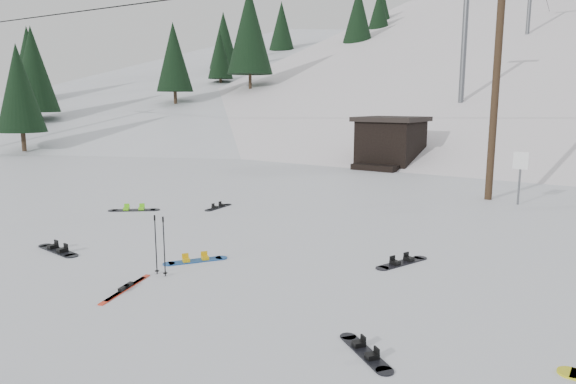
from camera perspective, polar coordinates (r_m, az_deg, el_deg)
The scene contains 16 objects.
ground at distance 9.27m, azimuth -14.77°, elevation -12.77°, with size 200.00×200.00×0.00m, color silver.
ski_slope at distance 62.75m, azimuth 27.99°, elevation -5.57°, with size 60.00×75.00×45.00m, color white.
ridge_left at distance 69.88m, azimuth -3.42°, elevation -2.07°, with size 34.00×85.00×38.00m, color silver.
treeline_left at distance 61.06m, azimuth -6.75°, elevation 6.57°, with size 20.00×64.00×10.00m, color black, non-canonical shape.
utility_pole at distance 20.01m, azimuth 22.19°, elevation 12.53°, with size 2.00×0.26×9.00m.
trail_sign at distance 19.47m, azimuth 24.40°, elevation 2.41°, with size 0.50×0.09×1.85m.
lift_hut at distance 28.91m, azimuth 11.30°, elevation 5.46°, with size 3.40×4.10×2.75m.
lift_tower_near at distance 37.25m, azimuth 19.03°, elevation 16.10°, with size 2.20×0.36×8.00m.
hero_snowboard at distance 11.81m, azimuth -10.23°, elevation -7.47°, with size 0.92×1.27×0.10m.
hero_skis at distance 10.44m, azimuth -17.58°, elevation -10.15°, with size 0.66×1.58×0.09m.
ski_poles at distance 10.90m, azimuth -14.04°, elevation -5.73°, with size 0.34×0.09×1.25m.
board_scatter_a at distance 13.58m, azimuth -24.21°, elevation -5.89°, with size 1.64×0.43×0.12m.
board_scatter_b at distance 17.55m, azimuth -7.74°, elevation -1.66°, with size 0.39×1.36×0.10m.
board_scatter_c at distance 17.69m, azimuth -16.74°, elevation -1.89°, with size 1.37×1.19×0.12m.
board_scatter_d at distance 7.72m, azimuth 8.57°, elevation -17.16°, with size 1.13×0.86×0.09m.
board_scatter_f at distance 11.75m, azimuth 12.55°, elevation -7.64°, with size 0.69×1.47×0.11m.
Camera 1 is at (6.63, -5.43, 3.53)m, focal length 32.00 mm.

